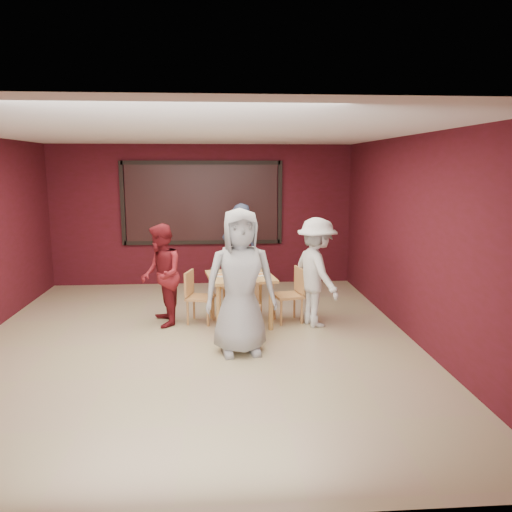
{
  "coord_description": "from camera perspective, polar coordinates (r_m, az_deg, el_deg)",
  "views": [
    {
      "loc": [
        0.35,
        -6.54,
        2.39
      ],
      "look_at": [
        0.88,
        0.78,
        1.05
      ],
      "focal_mm": 35.0,
      "sensor_mm": 36.0,
      "label": 1
    }
  ],
  "objects": [
    {
      "name": "dining_table",
      "position": [
        7.53,
        -1.81,
        -2.89
      ],
      "size": [
        1.08,
        1.08,
        0.91
      ],
      "color": "tan",
      "rests_on": "floor"
    },
    {
      "name": "diner_left",
      "position": [
        7.59,
        -10.79,
        -2.18
      ],
      "size": [
        0.73,
        0.85,
        1.54
      ],
      "primitive_type": "imported",
      "rotation": [
        0.0,
        0.0,
        -1.36
      ],
      "color": "maroon",
      "rests_on": "floor"
    },
    {
      "name": "chair_right",
      "position": [
        7.7,
        4.21,
        -4.06
      ],
      "size": [
        0.48,
        0.48,
        0.84
      ],
      "color": "#B87947",
      "rests_on": "floor"
    },
    {
      "name": "chair_left",
      "position": [
        7.69,
        -6.86,
        -4.3
      ],
      "size": [
        0.47,
        0.47,
        0.8
      ],
      "color": "#B87947",
      "rests_on": "floor"
    },
    {
      "name": "floor",
      "position": [
        6.97,
        -6.9,
        -9.77
      ],
      "size": [
        7.0,
        7.0,
        0.0
      ],
      "primitive_type": "plane",
      "color": "tan",
      "rests_on": "ground"
    },
    {
      "name": "diner_back",
      "position": [
        8.77,
        -1.8,
        0.37
      ],
      "size": [
        0.67,
        0.47,
        1.75
      ],
      "primitive_type": "imported",
      "rotation": [
        0.0,
        0.0,
        3.23
      ],
      "color": "#313A57",
      "rests_on": "floor"
    },
    {
      "name": "window_blinds",
      "position": [
        10.03,
        -6.18,
        6.04
      ],
      "size": [
        3.0,
        0.02,
        1.5
      ],
      "primitive_type": "cube",
      "color": "black"
    },
    {
      "name": "chair_back",
      "position": [
        8.36,
        -2.12,
        -2.97
      ],
      "size": [
        0.51,
        0.51,
        0.83
      ],
      "color": "#B87947",
      "rests_on": "floor"
    },
    {
      "name": "diner_right",
      "position": [
        7.49,
        6.93,
        -1.87
      ],
      "size": [
        0.91,
        1.19,
        1.63
      ],
      "primitive_type": "imported",
      "rotation": [
        0.0,
        0.0,
        1.89
      ],
      "color": "silver",
      "rests_on": "floor"
    },
    {
      "name": "chair_front",
      "position": [
        6.85,
        -1.33,
        -5.79
      ],
      "size": [
        0.47,
        0.47,
        0.86
      ],
      "color": "#B87947",
      "rests_on": "floor"
    },
    {
      "name": "diner_front",
      "position": [
        6.31,
        -1.79,
        -2.98
      ],
      "size": [
        0.98,
        0.71,
        1.87
      ],
      "primitive_type": "imported",
      "rotation": [
        0.0,
        0.0,
        0.13
      ],
      "color": "#9A9A9A",
      "rests_on": "floor"
    }
  ]
}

